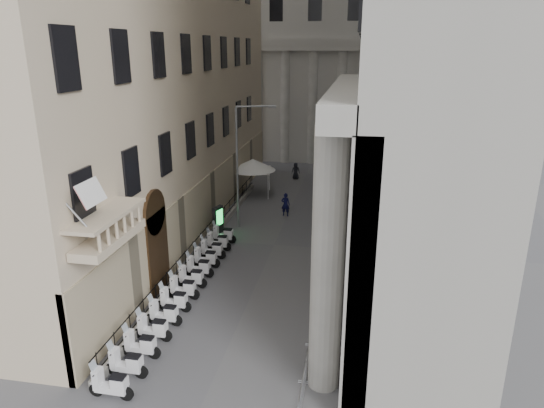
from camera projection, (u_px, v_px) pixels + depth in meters
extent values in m
cube|color=beige|center=(319.00, 22.00, 54.14)|extent=(22.00, 10.00, 30.00)
cylinder|color=white|center=(236.00, 187.00, 41.14)|extent=(0.06, 0.06, 2.16)
cylinder|color=white|center=(268.00, 188.00, 40.68)|extent=(0.06, 0.06, 2.16)
cylinder|color=white|center=(243.00, 178.00, 43.72)|extent=(0.06, 0.06, 2.16)
cylinder|color=white|center=(273.00, 180.00, 43.25)|extent=(0.06, 0.06, 2.16)
cube|color=white|center=(255.00, 171.00, 41.85)|extent=(2.95, 2.95, 0.12)
cone|color=white|center=(255.00, 165.00, 41.70)|extent=(3.93, 3.93, 0.98)
cylinder|color=gray|center=(237.00, 169.00, 33.70)|extent=(0.16, 0.16, 8.58)
cylinder|color=gray|center=(255.00, 106.00, 32.59)|extent=(2.46, 1.00, 0.12)
cube|color=gray|center=(272.00, 107.00, 32.80)|extent=(0.58, 0.41, 0.16)
cube|color=black|center=(218.00, 220.00, 33.52)|extent=(0.56, 0.96, 1.96)
cube|color=#19E54C|center=(220.00, 217.00, 33.38)|extent=(0.26, 0.68, 1.09)
imported|color=#0C0E33|center=(286.00, 205.00, 37.03)|extent=(0.70, 0.49, 1.82)
imported|color=black|center=(316.00, 209.00, 36.48)|extent=(0.92, 0.85, 1.53)
imported|color=black|center=(296.00, 171.00, 47.42)|extent=(0.89, 0.68, 1.64)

